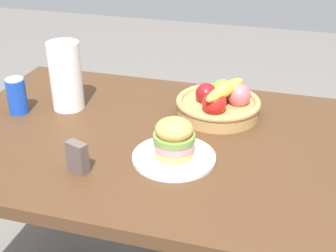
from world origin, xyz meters
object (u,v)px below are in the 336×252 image
sandwich (174,138)px  paper_towel_roll (66,76)px  fruit_basket (219,103)px  soda_can (17,96)px  napkin_holder (77,157)px  plate (174,157)px

sandwich → paper_towel_roll: bearing=153.1°
sandwich → fruit_basket: bearing=76.8°
soda_can → napkin_holder: size_ratio=1.40×
soda_can → napkin_holder: (0.36, -0.28, -0.02)m
sandwich → soda_can: (-0.60, 0.15, -0.01)m
napkin_holder → sandwich: bearing=48.6°
plate → paper_towel_roll: paper_towel_roll is taller
plate → paper_towel_roll: (-0.45, 0.23, 0.11)m
sandwich → paper_towel_roll: 0.51m
soda_can → sandwich: bearing=-13.6°
soda_can → fruit_basket: (0.67, 0.17, -0.01)m
sandwich → fruit_basket: size_ratio=0.41×
soda_can → napkin_holder: bearing=-37.6°
napkin_holder → paper_towel_roll: bearing=139.8°
plate → napkin_holder: (-0.24, -0.13, 0.04)m
plate → soda_can: bearing=166.4°
sandwich → soda_can: 0.62m
sandwich → napkin_holder: (-0.24, -0.13, -0.03)m
paper_towel_roll → napkin_holder: size_ratio=2.67×
fruit_basket → sandwich: bearing=-103.2°
paper_towel_roll → plate: bearing=-26.9°
plate → fruit_basket: size_ratio=0.84×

